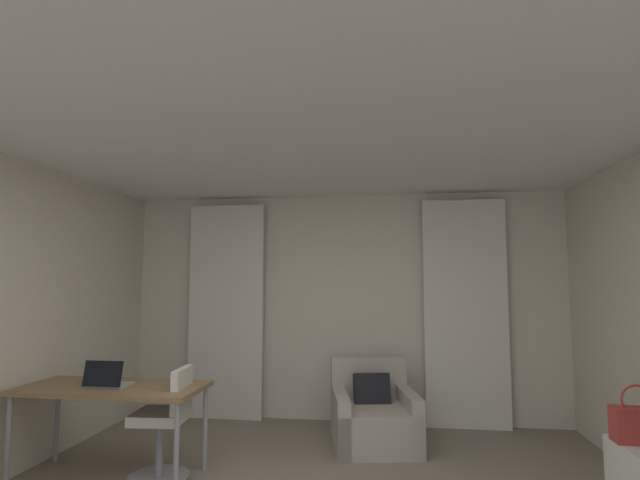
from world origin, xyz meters
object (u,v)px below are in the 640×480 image
(armchair, at_px, (374,417))
(desk, at_px, (113,393))
(laptop, at_px, (108,381))
(handbag_primary, at_px, (638,424))
(desk_chair, at_px, (165,430))

(armchair, bearing_deg, desk, -152.06)
(desk, xyz_separation_m, laptop, (-0.02, -0.05, 0.10))
(laptop, height_order, handbag_primary, laptop)
(armchair, xyz_separation_m, desk, (-2.09, -1.11, 0.41))
(desk, height_order, desk_chair, desk_chair)
(desk, relative_size, handbag_primary, 4.01)
(armchair, xyz_separation_m, handbag_primary, (1.73, -1.42, 0.41))
(armchair, height_order, desk_chair, desk_chair)
(desk_chair, bearing_deg, armchair, 33.70)
(armchair, distance_m, desk_chair, 1.97)
(desk, xyz_separation_m, desk_chair, (0.45, 0.02, -0.28))
(armchair, height_order, laptop, laptop)
(laptop, relative_size, handbag_primary, 0.88)
(armchair, height_order, desk, armchair)
(desk_chair, bearing_deg, laptop, -171.43)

